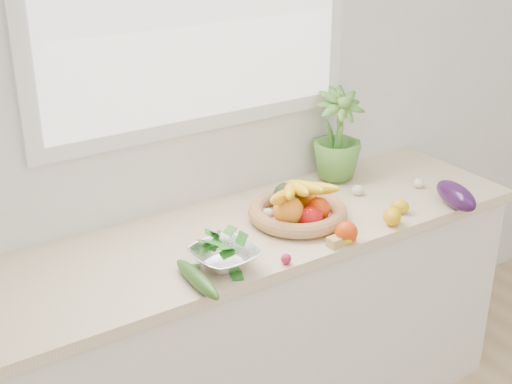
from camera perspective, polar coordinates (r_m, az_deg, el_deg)
back_wall at (r=2.65m, az=-4.77°, el=8.07°), size 4.50×0.02×2.70m
counter_cabinet at (r=2.82m, az=-1.10°, el=-11.67°), size 2.20×0.58×0.86m
countertop at (r=2.58m, az=-1.17°, el=-3.54°), size 2.24×0.62×0.04m
orange_loose at (r=2.50m, az=7.25°, el=-3.23°), size 0.09×0.09×0.08m
lemon_a at (r=2.50m, az=7.11°, el=-3.42°), size 0.07×0.08×0.06m
lemon_b at (r=2.65m, az=10.83°, el=-1.93°), size 0.11×0.11×0.07m
lemon_c at (r=2.75m, az=11.46°, el=-1.14°), size 0.08×0.09×0.06m
apple at (r=2.57m, az=4.41°, el=-2.11°), size 0.10×0.10×0.09m
ginger at (r=2.50m, az=6.83°, el=-3.81°), size 0.11×0.05×0.03m
garlic_a at (r=2.88m, az=8.15°, el=0.15°), size 0.06×0.06×0.04m
garlic_b at (r=2.66m, az=0.94°, el=-1.73°), size 0.05×0.05×0.04m
garlic_c at (r=2.99m, az=12.89°, el=0.70°), size 0.05×0.05×0.04m
eggplant at (r=2.84m, az=15.70°, el=-0.29°), size 0.14×0.25×0.09m
cucumber at (r=2.24m, az=-4.72°, el=-6.95°), size 0.06×0.27×0.05m
radish at (r=2.36m, az=2.43°, el=-5.38°), size 0.04×0.04×0.04m
potted_herb at (r=2.95m, az=6.54°, el=4.63°), size 0.23×0.23×0.37m
fruit_basket at (r=2.63m, az=3.31°, el=-1.22°), size 0.47×0.47×0.19m
colander_with_spinach at (r=2.31m, az=-2.51°, el=-4.84°), size 0.24×0.24×0.12m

